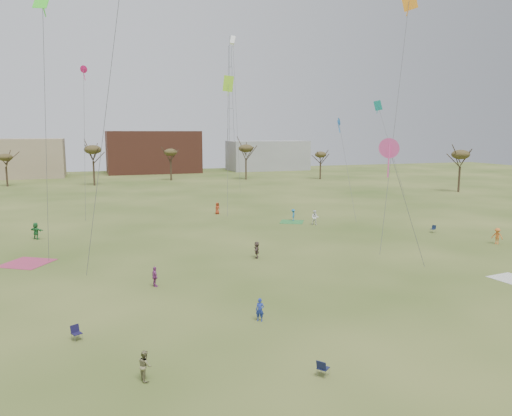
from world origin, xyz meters
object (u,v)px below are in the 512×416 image
object	(u,v)px
camp_chair_center	(323,371)
radio_tower	(230,108)
flyer_near_right	(260,310)
camp_chair_left	(77,336)
camp_chair_right	(433,230)

from	to	relation	value
camp_chair_center	radio_tower	bearing A→B (deg)	-51.95
flyer_near_right	camp_chair_left	distance (m)	10.90
camp_chair_center	camp_chair_right	size ratio (longest dim) A/B	1.00
camp_chair_right	radio_tower	bearing A→B (deg)	157.28
flyer_near_right	camp_chair_left	bearing A→B (deg)	-151.16
camp_chair_left	camp_chair_center	size ratio (longest dim) A/B	1.00
camp_chair_center	radio_tower	distance (m)	136.52
radio_tower	camp_chair_left	bearing A→B (deg)	-109.79
camp_chair_left	camp_chair_right	xyz separation A→B (m)	(39.33, 18.66, 0.00)
flyer_near_right	camp_chair_right	world-z (taller)	flyer_near_right
flyer_near_right	camp_chair_left	xyz separation A→B (m)	(-10.87, 0.65, -0.47)
camp_chair_right	camp_chair_left	bearing A→B (deg)	-84.65
camp_chair_left	camp_chair_center	xyz separation A→B (m)	(11.44, -8.32, 0.00)
camp_chair_center	radio_tower	size ratio (longest dim) A/B	0.02
camp_chair_left	camp_chair_center	world-z (taller)	same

